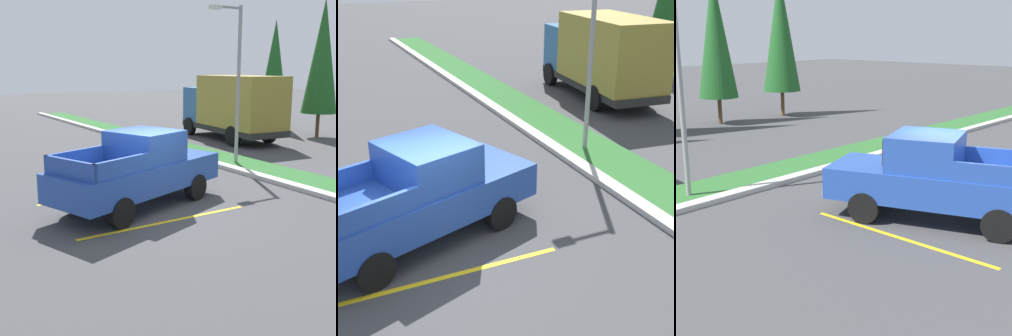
{
  "view_description": "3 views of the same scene",
  "coord_description": "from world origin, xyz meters",
  "views": [
    {
      "loc": [
        10.0,
        -5.84,
        3.77
      ],
      "look_at": [
        -0.3,
        0.52,
        1.1
      ],
      "focal_mm": 48.44,
      "sensor_mm": 36.0,
      "label": 1
    },
    {
      "loc": [
        8.13,
        -2.16,
        5.53
      ],
      "look_at": [
        -0.49,
        1.72,
        1.41
      ],
      "focal_mm": 51.94,
      "sensor_mm": 36.0,
      "label": 2
    },
    {
      "loc": [
        -11.01,
        -6.29,
        4.36
      ],
      "look_at": [
        -1.5,
        2.17,
        1.03
      ],
      "focal_mm": 54.51,
      "sensor_mm": 36.0,
      "label": 3
    }
  ],
  "objects": [
    {
      "name": "ground_plane",
      "position": [
        0.0,
        0.0,
        0.0
      ],
      "size": [
        120.0,
        120.0,
        0.0
      ],
      "primitive_type": "plane",
      "color": "#424244"
    },
    {
      "name": "parking_line_far",
      "position": [
        0.79,
        -0.17,
        0.0
      ],
      "size": [
        0.12,
        4.8,
        0.01
      ],
      "primitive_type": "cube",
      "color": "yellow",
      "rests_on": "ground"
    },
    {
      "name": "parking_line_near",
      "position": [
        -2.31,
        -0.17,
        0.0
      ],
      "size": [
        0.12,
        4.8,
        0.01
      ],
      "primitive_type": "cube",
      "color": "yellow",
      "rests_on": "ground"
    },
    {
      "name": "cypress_tree_left_inner",
      "position": [
        -7.07,
        14.54,
        4.38
      ],
      "size": [
        1.93,
        1.93,
        7.43
      ],
      "color": "brown",
      "rests_on": "ground"
    },
    {
      "name": "grass_median",
      "position": [
        0.0,
        6.1,
        0.03
      ],
      "size": [
        56.0,
        1.8,
        0.06
      ],
      "primitive_type": "cube",
      "color": "#2D662D",
      "rests_on": "ground"
    },
    {
      "name": "street_light",
      "position": [
        -3.79,
        5.73,
        3.57
      ],
      "size": [
        0.24,
        1.49,
        6.08
      ],
      "color": "gray",
      "rests_on": "ground"
    },
    {
      "name": "cypress_tree_leftmost",
      "position": [
        -11.15,
        15.06,
        3.95
      ],
      "size": [
        1.75,
        1.75,
        6.72
      ],
      "color": "brown",
      "rests_on": "ground"
    },
    {
      "name": "cargo_truck_distant",
      "position": [
        -8.7,
        9.78,
        1.85
      ],
      "size": [
        6.99,
        3.05,
        3.4
      ],
      "color": "black",
      "rests_on": "ground"
    },
    {
      "name": "curb_strip",
      "position": [
        0.0,
        5.0,
        0.07
      ],
      "size": [
        56.0,
        0.4,
        0.15
      ],
      "primitive_type": "cube",
      "color": "#B2B2AD",
      "rests_on": "ground"
    },
    {
      "name": "pickup_truck_main",
      "position": [
        -0.77,
        -0.12,
        1.04
      ],
      "size": [
        3.53,
        5.55,
        2.1
      ],
      "color": "black",
      "rests_on": "ground"
    }
  ]
}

